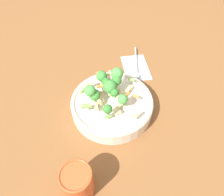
{
  "coord_description": "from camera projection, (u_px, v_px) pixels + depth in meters",
  "views": [
    {
      "loc": [
        0.42,
        0.17,
        0.6
      ],
      "look_at": [
        0.0,
        0.0,
        0.06
      ],
      "focal_mm": 35.0,
      "sensor_mm": 36.0,
      "label": 1
    }
  ],
  "objects": [
    {
      "name": "spoon",
      "position": [
        136.0,
        68.0,
        0.87
      ],
      "size": [
        0.19,
        0.08,
        0.01
      ],
      "rotation": [
        0.0,
        0.0,
        6.62
      ],
      "color": "silver",
      "rests_on": "napkin"
    },
    {
      "name": "bowl",
      "position": [
        112.0,
        104.0,
        0.73
      ],
      "size": [
        0.27,
        0.27,
        0.05
      ],
      "color": "beige",
      "rests_on": "ground_plane"
    },
    {
      "name": "cup",
      "position": [
        77.0,
        182.0,
        0.54
      ],
      "size": [
        0.08,
        0.08,
        0.1
      ],
      "color": "#CC4C23",
      "rests_on": "ground_plane"
    },
    {
      "name": "pasta_salad",
      "position": [
        108.0,
        87.0,
        0.69
      ],
      "size": [
        0.19,
        0.21,
        0.08
      ],
      "color": "#8CB766",
      "rests_on": "bowl"
    },
    {
      "name": "napkin",
      "position": [
        136.0,
        67.0,
        0.88
      ],
      "size": [
        0.18,
        0.16,
        0.01
      ],
      "color": "#B2BCC6",
      "rests_on": "ground_plane"
    },
    {
      "name": "ground_plane",
      "position": [
        112.0,
        110.0,
        0.75
      ],
      "size": [
        3.0,
        3.0,
        0.0
      ],
      "primitive_type": "plane",
      "color": "brown"
    }
  ]
}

